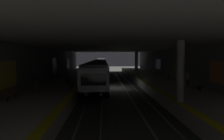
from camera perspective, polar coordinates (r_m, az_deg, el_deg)
ground_plane at (r=28.10m, az=0.32°, el=-5.14°), size 120.00×120.00×0.00m
track_left at (r=28.27m, az=4.80°, el=-4.93°), size 60.00×1.53×0.16m
track_right at (r=28.07m, az=-4.19°, el=-4.99°), size 60.00×1.53×0.16m
platform_left at (r=29.07m, az=13.36°, el=-3.90°), size 60.00×5.30×1.06m
platform_right at (r=28.48m, az=-12.99°, el=-4.05°), size 60.00×5.30×1.06m
wall_left at (r=29.77m, az=18.81°, el=0.58°), size 60.00×0.56×5.60m
wall_right at (r=28.96m, az=-18.70°, el=0.50°), size 60.00×0.56×5.60m
ceiling_slab at (r=27.78m, az=0.33°, el=6.76°), size 60.00×19.40×0.40m
pillar_near at (r=15.52m, az=18.96°, el=-0.34°), size 0.56×0.56×4.55m
pillar_far at (r=34.87m, az=6.98°, el=2.08°), size 0.56×0.56×4.55m
metro_train at (r=46.49m, az=-3.45°, el=0.95°), size 58.09×2.83×3.49m
bench_left_near at (r=29.08m, az=17.43°, el=-1.89°), size 1.70×0.47×0.86m
bench_left_mid at (r=37.48m, az=12.87°, el=-0.55°), size 1.70×0.47×0.86m
bench_right_near at (r=17.40m, az=-27.07°, el=-5.93°), size 1.70×0.47×0.86m
bench_right_mid at (r=26.75m, az=-18.05°, el=-2.39°), size 1.70×0.47×0.86m
bench_right_far at (r=32.74m, az=-15.12°, el=-1.21°), size 1.70×0.47×0.86m
person_waiting_near at (r=23.47m, az=20.82°, el=-2.33°), size 0.60×0.23×1.70m
person_walking_mid at (r=25.28m, az=-12.61°, el=-1.71°), size 0.60×0.23×1.71m
suitcase_rolling at (r=31.21m, az=15.84°, el=-1.87°), size 0.36×0.20×0.92m
backpack_on_floor at (r=21.99m, az=23.69°, el=-4.71°), size 0.30×0.20×0.40m
trash_bin at (r=20.43m, az=-20.97°, el=-4.64°), size 0.44×0.44×0.85m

